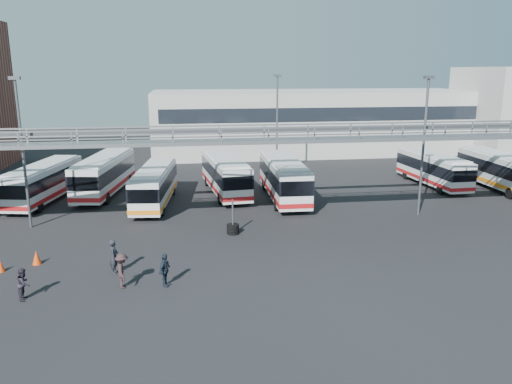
{
  "coord_description": "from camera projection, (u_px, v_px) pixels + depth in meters",
  "views": [
    {
      "loc": [
        -5.48,
        -26.93,
        10.56
      ],
      "look_at": [
        -0.53,
        6.0,
        2.44
      ],
      "focal_mm": 35.0,
      "sensor_mm": 36.0,
      "label": 1
    }
  ],
  "objects": [
    {
      "name": "ground",
      "position": [
        280.0,
        256.0,
        29.17
      ],
      "size": [
        140.0,
        140.0,
        0.0
      ],
      "primitive_type": "plane",
      "color": "black",
      "rests_on": "ground"
    },
    {
      "name": "gantry",
      "position": [
        264.0,
        148.0,
        33.51
      ],
      "size": [
        51.4,
        5.15,
        7.1
      ],
      "color": "gray",
      "rests_on": "ground"
    },
    {
      "name": "warehouse",
      "position": [
        313.0,
        121.0,
        66.46
      ],
      "size": [
        42.0,
        14.0,
        8.0
      ],
      "primitive_type": "cube",
      "color": "#9E9E99",
      "rests_on": "ground"
    },
    {
      "name": "light_pole_left",
      "position": [
        22.0,
        145.0,
        33.19
      ],
      "size": [
        0.7,
        0.35,
        10.21
      ],
      "color": "#4C4F54",
      "rests_on": "ground"
    },
    {
      "name": "light_pole_mid",
      "position": [
        424.0,
        139.0,
        36.27
      ],
      "size": [
        0.7,
        0.35,
        10.21
      ],
      "color": "#4C4F54",
      "rests_on": "ground"
    },
    {
      "name": "light_pole_back",
      "position": [
        277.0,
        121.0,
        49.53
      ],
      "size": [
        0.7,
        0.35,
        10.21
      ],
      "color": "#4C4F54",
      "rests_on": "ground"
    },
    {
      "name": "bus_1",
      "position": [
        44.0,
        181.0,
        40.95
      ],
      "size": [
        4.42,
        10.59,
        3.13
      ],
      "rotation": [
        0.0,
        0.0,
        -0.2
      ],
      "color": "silver",
      "rests_on": "ground"
    },
    {
      "name": "bus_2",
      "position": [
        104.0,
        173.0,
        43.46
      ],
      "size": [
        4.25,
        11.31,
        3.36
      ],
      "rotation": [
        0.0,
        0.0,
        -0.16
      ],
      "color": "silver",
      "rests_on": "ground"
    },
    {
      "name": "bus_3",
      "position": [
        155.0,
        184.0,
        39.94
      ],
      "size": [
        3.47,
        10.29,
        3.06
      ],
      "rotation": [
        0.0,
        0.0,
        -0.11
      ],
      "color": "silver",
      "rests_on": "ground"
    },
    {
      "name": "bus_4",
      "position": [
        225.0,
        173.0,
        43.58
      ],
      "size": [
        3.59,
        11.01,
        3.28
      ],
      "rotation": [
        0.0,
        0.0,
        0.1
      ],
      "color": "silver",
      "rests_on": "ground"
    },
    {
      "name": "bus_5",
      "position": [
        284.0,
        177.0,
        41.77
      ],
      "size": [
        2.93,
        11.31,
        3.42
      ],
      "rotation": [
        0.0,
        0.0,
        -0.03
      ],
      "color": "silver",
      "rests_on": "ground"
    },
    {
      "name": "bus_8",
      "position": [
        433.0,
        168.0,
        46.63
      ],
      "size": [
        2.79,
        10.07,
        3.03
      ],
      "rotation": [
        0.0,
        0.0,
        0.05
      ],
      "color": "silver",
      "rests_on": "ground"
    },
    {
      "name": "bus_9",
      "position": [
        500.0,
        170.0,
        45.17
      ],
      "size": [
        2.79,
        10.83,
        3.27
      ],
      "rotation": [
        0.0,
        0.0,
        -0.03
      ],
      "color": "silver",
      "rests_on": "ground"
    },
    {
      "name": "pedestrian_a",
      "position": [
        114.0,
        257.0,
        26.49
      ],
      "size": [
        0.51,
        0.72,
        1.89
      ],
      "primitive_type": "imported",
      "rotation": [
        0.0,
        0.0,
        1.49
      ],
      "color": "black",
      "rests_on": "ground"
    },
    {
      "name": "pedestrian_b",
      "position": [
        24.0,
        284.0,
        23.53
      ],
      "size": [
        0.61,
        0.77,
        1.55
      ],
      "primitive_type": "imported",
      "rotation": [
        0.0,
        0.0,
        1.54
      ],
      "color": "#241E2A",
      "rests_on": "ground"
    },
    {
      "name": "pedestrian_c",
      "position": [
        122.0,
        271.0,
        24.75
      ],
      "size": [
        0.84,
        1.25,
        1.79
      ],
      "primitive_type": "imported",
      "rotation": [
        0.0,
        0.0,
        1.73
      ],
      "color": "#2E1F21",
      "rests_on": "ground"
    },
    {
      "name": "pedestrian_d",
      "position": [
        165.0,
        270.0,
        24.93
      ],
      "size": [
        0.81,
        1.09,
        1.72
      ],
      "primitive_type": "imported",
      "rotation": [
        0.0,
        0.0,
        1.13
      ],
      "color": "#1B2531",
      "rests_on": "ground"
    },
    {
      "name": "cone_left",
      "position": [
        37.0,
        257.0,
        27.88
      ],
      "size": [
        0.63,
        0.63,
        0.79
      ],
      "primitive_type": "cone",
      "rotation": [
        0.0,
        0.0,
        -0.33
      ],
      "color": "red",
      "rests_on": "ground"
    },
    {
      "name": "cone_right",
      "position": [
        0.0,
        266.0,
        26.84
      ],
      "size": [
        0.43,
        0.43,
        0.67
      ],
      "primitive_type": "cone",
      "rotation": [
        0.0,
        0.0,
        0.02
      ],
      "color": "red",
      "rests_on": "ground"
    },
    {
      "name": "tire_stack",
      "position": [
        233.0,
        228.0,
        33.07
      ],
      "size": [
        0.83,
        0.83,
        2.36
      ],
      "color": "black",
      "rests_on": "ground"
    }
  ]
}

